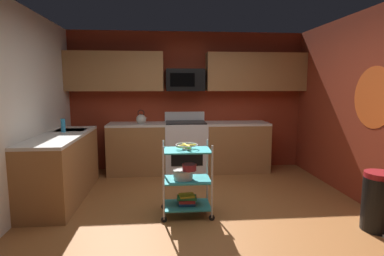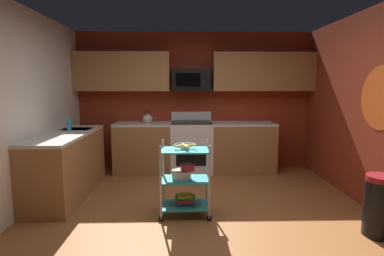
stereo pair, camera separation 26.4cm
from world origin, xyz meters
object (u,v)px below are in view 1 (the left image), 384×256
Objects in this scene: microwave at (185,80)px; mixing_bowl_large at (183,174)px; book_stack at (187,200)px; dish_soap_bottle at (63,125)px; trash_can at (379,202)px; oven_range at (186,146)px; mixing_bowl_small at (189,167)px; fruit_bowl at (187,146)px; rolling_cart at (187,179)px; kettle at (141,119)px.

microwave reaches higher than mixing_bowl_large.
dish_soap_bottle is at bearing 150.74° from book_stack.
book_stack is 2.18m from trash_can.
oven_range is 4.37× the size of mixing_bowl_large.
trash_can is (3.83, -1.58, -0.69)m from dish_soap_bottle.
oven_range is at bearing 87.28° from mixing_bowl_small.
trash_can is at bearing -16.15° from fruit_bowl.
rolling_cart is 2.08m from dish_soap_bottle.
book_stack is at bearing 163.85° from trash_can.
mixing_bowl_small is 0.91× the size of dish_soap_bottle.
microwave is at bearing 90.26° from oven_range.
rolling_cart is 0.26m from book_stack.
kettle is 1.32× the size of dish_soap_bottle.
rolling_cart is 3.47× the size of kettle.
mixing_bowl_small is 0.28× the size of trash_can.
oven_range is 4.39× the size of book_stack.
trash_can is (1.96, -2.59, -0.15)m from oven_range.
mixing_bowl_small is 2.08m from dish_soap_bottle.
microwave reaches higher than rolling_cart.
oven_range reaches higher than trash_can.
oven_range is 2.01m from book_stack.
rolling_cart is 5.03× the size of mixing_bowl_small.
dish_soap_bottle is (-1.75, 0.98, 0.83)m from book_stack.
dish_soap_bottle is 0.30× the size of trash_can.
microwave is at bearing 87.43° from mixing_bowl_small.
kettle is (-0.68, 1.98, 0.54)m from rolling_cart.
dish_soap_bottle is at bearing -149.33° from microwave.
fruit_bowl is (-0.12, -2.09, -0.82)m from microwave.
mixing_bowl_small is 0.73× the size of book_stack.
kettle is (-0.68, 1.98, 0.80)m from book_stack.
rolling_cart is 2.18m from trash_can.
dish_soap_bottle reaches higher than fruit_bowl.
fruit_bowl reaches higher than trash_can.
rolling_cart is 1.39× the size of trash_can.
dish_soap_bottle is (-1.06, -1.00, 0.02)m from kettle.
kettle reaches higher than fruit_bowl.
fruit_bowl reaches higher than mixing_bowl_small.
dish_soap_bottle is at bearing 150.74° from rolling_cart.
oven_range is 2.19m from dish_soap_bottle.
trash_can reaches higher than mixing_bowl_large.
mixing_bowl_large is at bearing -72.11° from kettle.
microwave reaches higher than book_stack.
oven_range is 4.04× the size of fruit_bowl.
mixing_bowl_large is 0.33m from book_stack.
oven_range is 2.02m from mixing_bowl_small.
fruit_bowl is at bearing 163.85° from trash_can.
trash_can is (2.09, -0.60, -0.13)m from rolling_cart.
fruit_bowl is 1.03× the size of kettle.
mixing_bowl_large is 0.13m from mixing_bowl_small.
oven_range is at bearing 28.23° from dish_soap_bottle.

